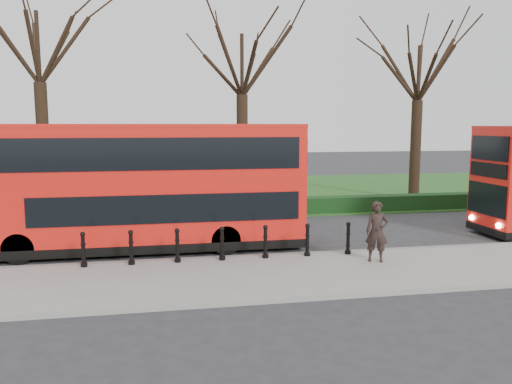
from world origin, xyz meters
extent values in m
plane|color=#28282B|center=(0.00, 0.00, 0.00)|extent=(120.00, 120.00, 0.00)
cube|color=gray|center=(0.00, -3.00, 0.07)|extent=(60.00, 4.00, 0.15)
cube|color=slate|center=(0.00, -1.00, 0.07)|extent=(60.00, 0.25, 0.16)
cube|color=#1C4818|center=(0.00, 15.00, 0.03)|extent=(60.00, 18.00, 0.06)
cube|color=black|center=(0.00, 6.80, 0.40)|extent=(60.00, 0.90, 0.80)
cube|color=yellow|center=(0.00, -0.70, 0.01)|extent=(60.00, 0.10, 0.01)
cube|color=yellow|center=(0.00, -0.50, 0.01)|extent=(60.00, 0.10, 0.01)
cylinder|color=black|center=(-8.00, 10.00, 3.19)|extent=(0.60, 0.60, 6.38)
cylinder|color=black|center=(2.00, 10.00, 2.94)|extent=(0.60, 0.60, 5.89)
cylinder|color=black|center=(12.00, 10.00, 2.84)|extent=(0.60, 0.60, 5.68)
cylinder|color=black|center=(-4.53, -1.35, 0.65)|extent=(0.15, 0.15, 1.00)
cylinder|color=black|center=(-3.16, -1.35, 0.65)|extent=(0.15, 0.15, 1.00)
cylinder|color=black|center=(-1.79, -1.35, 0.65)|extent=(0.15, 0.15, 1.00)
cylinder|color=black|center=(-0.42, -1.35, 0.65)|extent=(0.15, 0.15, 1.00)
cylinder|color=black|center=(0.95, -1.35, 0.65)|extent=(0.15, 0.15, 1.00)
cylinder|color=black|center=(2.32, -1.35, 0.65)|extent=(0.15, 0.15, 1.00)
cylinder|color=black|center=(3.69, -1.35, 0.65)|extent=(0.15, 0.15, 1.00)
cube|color=red|center=(-2.82, 0.97, 2.34)|extent=(10.83, 2.46, 3.99)
cube|color=black|center=(-2.82, 0.97, 0.30)|extent=(10.85, 2.48, 0.30)
cube|color=black|center=(-2.03, -0.27, 1.63)|extent=(8.67, 0.04, 0.94)
cube|color=black|center=(-2.82, -0.27, 3.40)|extent=(10.24, 0.04, 1.03)
cylinder|color=black|center=(-6.66, -0.12, 0.49)|extent=(0.98, 0.30, 0.98)
cylinder|color=black|center=(-6.66, 2.05, 0.49)|extent=(0.98, 0.30, 0.98)
cylinder|color=black|center=(-0.16, -0.12, 0.49)|extent=(0.98, 0.30, 0.98)
cylinder|color=black|center=(-0.16, 2.05, 0.49)|extent=(0.98, 0.30, 0.98)
cube|color=black|center=(9.97, 0.57, 2.62)|extent=(0.06, 2.13, 0.53)
cylinder|color=black|center=(11.54, 1.63, 0.48)|extent=(0.97, 0.29, 0.97)
imported|color=black|center=(4.21, -2.38, 1.08)|extent=(0.79, 0.65, 1.86)
camera|label=1|loc=(-2.13, -16.36, 4.32)|focal=35.00mm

